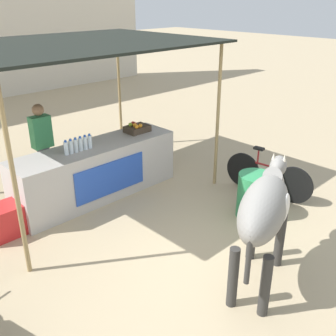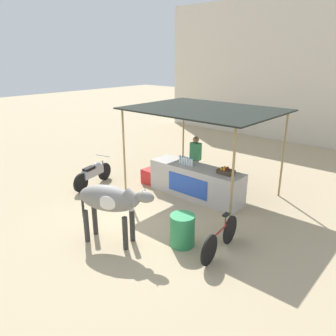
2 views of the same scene
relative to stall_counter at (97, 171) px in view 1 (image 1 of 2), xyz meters
name	(u,v)px [view 1 (image 1 of 2)]	position (x,y,z in m)	size (l,w,h in m)	color
ground_plane	(187,246)	(0.00, -2.20, -0.48)	(60.00, 60.00, 0.00)	tan
stall_counter	(97,171)	(0.00, 0.00, 0.00)	(3.00, 0.82, 0.96)	#B2ADA8
stall_awning	(77,48)	(0.00, 0.30, 2.06)	(4.20, 3.20, 2.64)	black
water_bottle_row	(78,145)	(-0.35, -0.05, 0.59)	(0.52, 0.07, 0.25)	silver
fruit_crate	(137,128)	(0.98, 0.05, 0.55)	(0.44, 0.32, 0.18)	#3F3326
vendor_behind_counter	(43,149)	(-0.58, 0.75, 0.37)	(0.34, 0.22, 1.65)	#383842
cooler_box	(4,221)	(-1.76, -0.10, -0.24)	(0.60, 0.44, 0.48)	red
water_barrel	(255,196)	(1.40, -2.36, -0.11)	(0.56, 0.56, 0.74)	#2D8C51
cow	(265,209)	(0.11, -3.32, 0.55)	(1.82, 1.03, 1.44)	gray
bicycle_leaning	(267,176)	(2.22, -2.07, -0.13)	(0.23, 1.65, 0.85)	black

